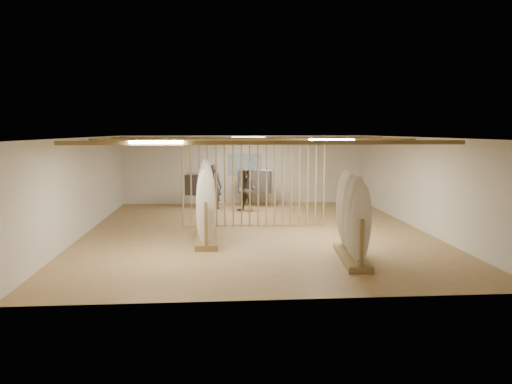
{
  "coord_description": "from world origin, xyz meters",
  "views": [
    {
      "loc": [
        -1.12,
        -14.52,
        2.99
      ],
      "look_at": [
        0.0,
        0.0,
        1.2
      ],
      "focal_mm": 35.0,
      "sensor_mm": 36.0,
      "label": 1
    }
  ],
  "objects": [
    {
      "name": "shopper_a",
      "position": [
        -1.27,
        4.59,
        0.97
      ],
      "size": [
        0.84,
        0.73,
        1.94
      ],
      "primitive_type": "imported",
      "rotation": [
        0.0,
        0.0,
        2.72
      ],
      "color": "#2A2931",
      "rests_on": "floor"
    },
    {
      "name": "rack_right",
      "position": [
        1.98,
        -3.37,
        0.66
      ],
      "size": [
        0.76,
        2.43,
        1.93
      ],
      "rotation": [
        0.0,
        0.0,
        -0.1
      ],
      "color": "olive",
      "rests_on": "floor"
    },
    {
      "name": "poster",
      "position": [
        0.0,
        5.98,
        1.6
      ],
      "size": [
        1.4,
        0.03,
        0.9
      ],
      "primitive_type": "cube",
      "color": "#3065A9",
      "rests_on": "ground"
    },
    {
      "name": "shopper_b",
      "position": [
        -0.06,
        3.78,
        0.93
      ],
      "size": [
        1.14,
        1.08,
        1.86
      ],
      "primitive_type": "imported",
      "rotation": [
        0.0,
        0.0,
        -0.57
      ],
      "color": "#3B352E",
      "rests_on": "floor"
    },
    {
      "name": "bamboo_partition",
      "position": [
        0.0,
        0.8,
        1.4
      ],
      "size": [
        4.45,
        0.05,
        2.78
      ],
      "color": "tan",
      "rests_on": "ground"
    },
    {
      "name": "light_panels",
      "position": [
        0.0,
        0.0,
        2.74
      ],
      "size": [
        1.2,
        0.35,
        0.06
      ],
      "primitive_type": "cube",
      "color": "white",
      "rests_on": "ground"
    },
    {
      "name": "floor",
      "position": [
        0.0,
        0.0,
        0.0
      ],
      "size": [
        12.0,
        12.0,
        0.0
      ],
      "primitive_type": "plane",
      "color": "tan",
      "rests_on": "ground"
    },
    {
      "name": "ceiling",
      "position": [
        0.0,
        0.0,
        2.8
      ],
      "size": [
        12.0,
        12.0,
        0.0
      ],
      "primitive_type": "plane",
      "rotation": [
        3.14,
        0.0,
        0.0
      ],
      "color": "gray",
      "rests_on": "ground"
    },
    {
      "name": "wall_front",
      "position": [
        0.0,
        -6.0,
        1.4
      ],
      "size": [
        12.0,
        0.0,
        12.0
      ],
      "primitive_type": "plane",
      "rotation": [
        -1.57,
        0.0,
        0.0
      ],
      "color": "silver",
      "rests_on": "ground"
    },
    {
      "name": "wall_back",
      "position": [
        0.0,
        6.0,
        1.4
      ],
      "size": [
        12.0,
        0.0,
        12.0
      ],
      "primitive_type": "plane",
      "rotation": [
        1.57,
        0.0,
        0.0
      ],
      "color": "silver",
      "rests_on": "ground"
    },
    {
      "name": "clothing_rack_b",
      "position": [
        0.33,
        4.97,
        0.98
      ],
      "size": [
        1.35,
        0.75,
        1.51
      ],
      "rotation": [
        0.0,
        0.0,
        -0.32
      ],
      "color": "silver",
      "rests_on": "floor"
    },
    {
      "name": "ceiling_slats",
      "position": [
        0.0,
        0.0,
        2.72
      ],
      "size": [
        9.5,
        6.12,
        0.1
      ],
      "primitive_type": "cube",
      "color": "olive",
      "rests_on": "ground"
    },
    {
      "name": "wall_left",
      "position": [
        -5.0,
        0.0,
        1.4
      ],
      "size": [
        0.0,
        12.0,
        12.0
      ],
      "primitive_type": "plane",
      "rotation": [
        1.57,
        0.0,
        1.57
      ],
      "color": "silver",
      "rests_on": "ground"
    },
    {
      "name": "clothing_rack_a",
      "position": [
        -1.78,
        4.75,
        0.9
      ],
      "size": [
        1.24,
        0.7,
        1.38
      ],
      "rotation": [
        0.0,
        0.0,
        -0.34
      ],
      "color": "silver",
      "rests_on": "floor"
    },
    {
      "name": "wall_right",
      "position": [
        5.0,
        0.0,
        1.4
      ],
      "size": [
        0.0,
        12.0,
        12.0
      ],
      "primitive_type": "plane",
      "rotation": [
        1.57,
        0.0,
        -1.57
      ],
      "color": "silver",
      "rests_on": "ground"
    },
    {
      "name": "rack_left",
      "position": [
        -1.45,
        -1.07,
        0.71
      ],
      "size": [
        0.63,
        2.59,
        2.08
      ],
      "rotation": [
        0.0,
        0.0,
        0.02
      ],
      "color": "olive",
      "rests_on": "floor"
    }
  ]
}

